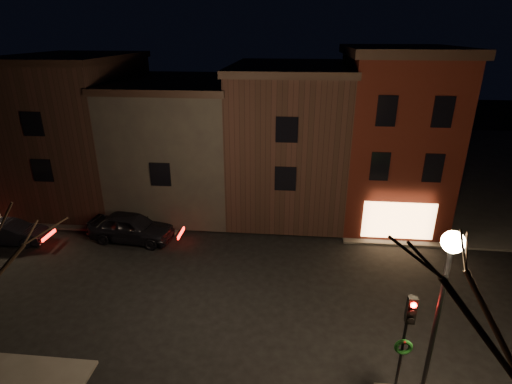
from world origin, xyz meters
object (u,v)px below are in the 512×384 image
at_px(parked_car_a, 131,227).
at_px(street_lamp_near, 445,278).
at_px(traffic_signal, 406,333).
at_px(parked_car_b, 11,233).

bearing_deg(parked_car_a, street_lamp_near, -121.13).
distance_m(traffic_signal, parked_car_a, 16.32).
distance_m(parked_car_a, parked_car_b, 6.89).
bearing_deg(street_lamp_near, traffic_signal, 140.63).
distance_m(street_lamp_near, parked_car_a, 17.52).
xyz_separation_m(traffic_signal, parked_car_b, (-19.77, 8.71, -2.15)).
relative_size(parked_car_a, parked_car_b, 1.23).
bearing_deg(traffic_signal, parked_car_a, 143.08).
distance_m(street_lamp_near, parked_car_b, 22.80).
distance_m(street_lamp_near, traffic_signal, 2.49).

